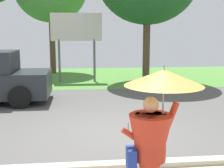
# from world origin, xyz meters

# --- Properties ---
(ground_plane) EXTENTS (40.00, 22.00, 0.20)m
(ground_plane) POSITION_xyz_m (0.00, 2.95, -0.05)
(ground_plane) COLOR #565451
(monk_pedestrian) EXTENTS (1.11, 1.07, 2.13)m
(monk_pedestrian) POSITION_xyz_m (0.15, -3.49, 1.13)
(monk_pedestrian) COLOR #B22D1E
(monk_pedestrian) RESTS_ON ground_plane
(roadside_billboard) EXTENTS (2.60, 0.12, 3.50)m
(roadside_billboard) POSITION_xyz_m (-0.99, 8.26, 2.55)
(roadside_billboard) COLOR slate
(roadside_billboard) RESTS_ON ground_plane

